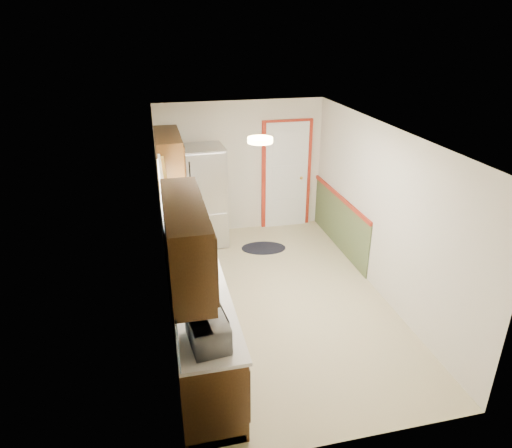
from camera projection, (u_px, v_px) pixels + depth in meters
room_shell at (278, 222)px, 6.05m from camera, size 3.20×5.20×2.52m
kitchen_run at (189, 268)px, 5.69m from camera, size 0.63×4.00×2.20m
back_wall_trim at (298, 185)px, 8.35m from camera, size 1.12×2.30×2.08m
ceiling_fixture at (260, 140)px, 5.34m from camera, size 0.30×0.30×0.06m
microwave at (208, 328)px, 4.10m from camera, size 0.33×0.52×0.34m
refrigerator at (204, 196)px, 7.85m from camera, size 0.75×0.74×1.75m
rug at (264, 248)px, 7.97m from camera, size 0.84×0.62×0.01m
cooktop at (181, 208)px, 7.15m from camera, size 0.52×0.62×0.02m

